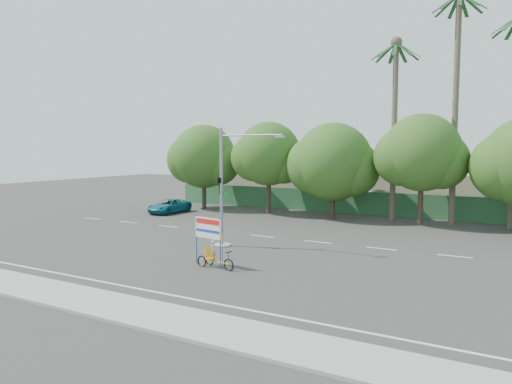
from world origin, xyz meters
The scene contains 14 objects.
ground centered at (0.00, 0.00, 0.00)m, with size 120.00×120.00×0.00m, color #33302D.
sidewalk_near centered at (0.00, -7.50, 0.06)m, with size 50.00×2.40×0.12m, color gray.
fence centered at (0.00, 21.50, 1.00)m, with size 38.00×0.08×2.00m, color #336B3D.
building_left centered at (-10.00, 26.00, 2.00)m, with size 12.00×8.00×4.00m, color beige.
building_right centered at (8.00, 26.00, 1.80)m, with size 14.00×8.00×3.60m, color beige.
tree_far_left centered at (-14.05, 18.00, 4.76)m, with size 7.14×6.00×7.96m.
tree_left centered at (-7.05, 18.00, 5.06)m, with size 6.66×5.60×8.07m.
tree_center centered at (-1.05, 18.00, 4.47)m, with size 7.62×6.40×7.85m.
tree_right centered at (5.95, 18.00, 5.24)m, with size 6.90×5.80×8.36m.
palm_tall centered at (8.00, 19.50, 10.46)m, with size 3.73×3.79×17.45m.
palm_short centered at (3.50, 19.50, 8.86)m, with size 3.73×3.79×14.45m.
traffic_signal centered at (-2.20, 3.98, 2.92)m, with size 4.72×1.10×7.00m.
trike_billboard centered at (0.00, -0.57, 1.03)m, with size 2.57×0.84×2.56m.
pickup_truck centered at (-14.79, 13.82, 0.62)m, with size 2.05×4.44×1.23m, color #106672.
Camera 1 is at (14.02, -20.31, 5.95)m, focal length 35.00 mm.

